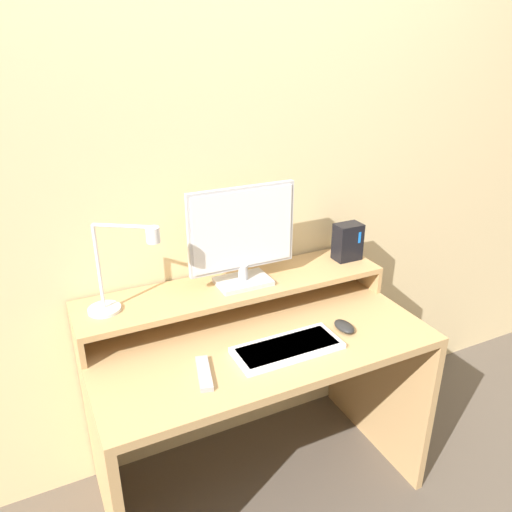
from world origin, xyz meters
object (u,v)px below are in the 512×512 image
mouse (344,326)px  remote_control (204,373)px  desk_lamp (119,275)px  monitor (242,236)px  keyboard (288,348)px  router_dock (348,242)px

mouse → remote_control: bearing=-177.0°
desk_lamp → mouse: desk_lamp is taller
monitor → remote_control: bearing=-131.2°
mouse → desk_lamp: bearing=159.2°
keyboard → remote_control: keyboard is taller
router_dock → remote_control: size_ratio=0.90×
desk_lamp → mouse: 0.80m
remote_control → desk_lamp: bearing=119.6°
keyboard → mouse: bearing=5.5°
router_dock → remote_control: (-0.76, -0.34, -0.18)m
desk_lamp → keyboard: 0.61m
desk_lamp → monitor: bearing=2.3°
desk_lamp → remote_control: size_ratio=1.85×
remote_control → keyboard: bearing=0.9°
monitor → keyboard: monitor is taller
monitor → remote_control: monitor is taller
desk_lamp → remote_control: desk_lamp is taller
mouse → remote_control: (-0.54, -0.03, -0.01)m
router_dock → keyboard: (-0.46, -0.33, -0.18)m
desk_lamp → router_dock: bearing=2.2°
keyboard → mouse: size_ratio=3.84×
mouse → remote_control: mouse is taller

